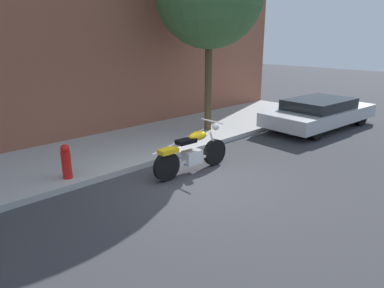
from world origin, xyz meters
The scene contains 5 objects.
ground_plane centered at (0.00, 0.00, 0.00)m, with size 60.00×60.00×0.00m, color #38383D.
sidewalk centered at (0.00, 3.08, 0.07)m, with size 18.31×3.18×0.14m, color #AAAAAA.
motorcycle centered at (0.49, 0.50, 0.47)m, with size 2.17×0.70×1.16m.
parked_car_silver centered at (6.62, 0.45, 0.55)m, with size 4.66×2.16×1.03m.
fire_hydrant centered at (-1.93, 1.88, 0.46)m, with size 0.20×0.20×0.91m.
Camera 1 is at (-5.02, -5.13, 3.10)m, focal length 33.34 mm.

